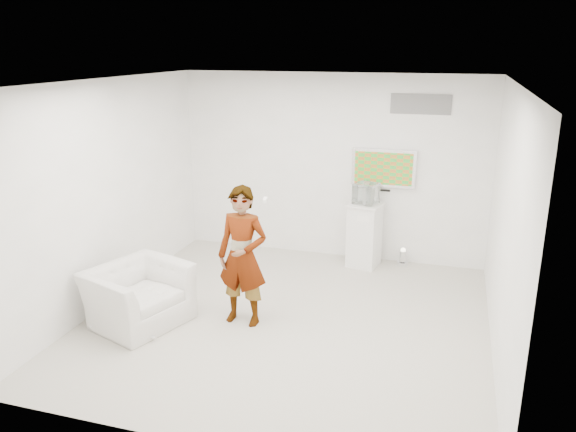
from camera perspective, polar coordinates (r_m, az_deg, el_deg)
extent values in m
cube|color=#B5B1A6|center=(7.37, -0.10, -10.44)|extent=(5.00, 5.00, 0.01)
cube|color=#2F2F32|center=(6.56, -0.12, 13.43)|extent=(5.00, 5.00, 0.01)
cube|color=silver|center=(9.17, 4.43, 4.96)|extent=(5.00, 0.01, 3.00)
cube|color=silver|center=(4.62, -9.19, -7.54)|extent=(5.00, 0.01, 3.00)
cube|color=silver|center=(7.89, -17.79, 2.20)|extent=(0.01, 5.00, 3.00)
cube|color=silver|center=(6.57, 21.24, -1.02)|extent=(0.01, 5.00, 3.00)
cube|color=silver|center=(8.97, 9.70, 4.83)|extent=(1.00, 0.08, 0.60)
cube|color=slate|center=(8.81, 13.34, 10.99)|extent=(0.90, 0.02, 0.30)
imported|color=silver|center=(7.00, -4.64, -4.11)|extent=(0.67, 0.47, 1.78)
imported|color=silver|center=(7.41, -14.98, -7.79)|extent=(1.33, 1.41, 0.74)
cube|color=white|center=(8.99, 7.76, -1.90)|extent=(0.59, 0.59, 1.03)
cylinder|color=white|center=(9.22, 11.58, -4.11)|extent=(0.24, 0.24, 0.28)
cube|color=white|center=(8.80, 7.94, 2.29)|extent=(0.41, 0.41, 0.32)
cube|color=white|center=(8.81, 7.93, 2.03)|extent=(0.06, 0.18, 0.24)
cube|color=white|center=(6.81, -2.34, 1.65)|extent=(0.08, 0.16, 0.04)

